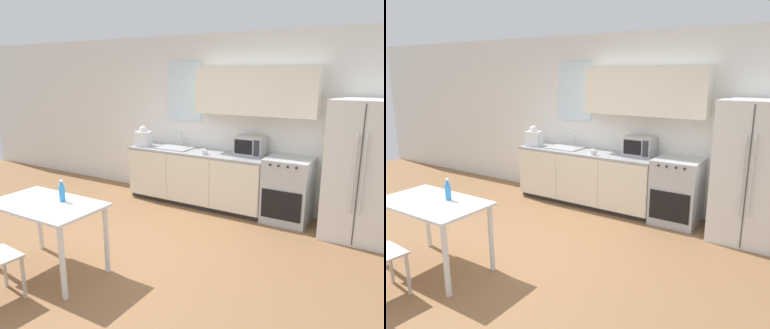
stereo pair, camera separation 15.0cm
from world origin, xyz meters
TOP-DOWN VIEW (x-y plane):
  - ground_plane at (0.00, 0.00)m, footprint 12.00×12.00m
  - wall_back at (0.10, 2.31)m, footprint 12.00×0.38m
  - kitchen_counter at (-0.26, 2.00)m, footprint 2.36×0.64m
  - oven_range at (1.24, 2.01)m, footprint 0.64×0.63m
  - refrigerator at (2.19, 1.94)m, footprint 0.85×0.79m
  - kitchen_sink at (-0.68, 2.01)m, footprint 0.57×0.43m
  - microwave at (0.59, 2.13)m, footprint 0.43×0.32m
  - coffee_mug at (-0.04, 1.81)m, footprint 0.11×0.08m
  - grocery_bag_0 at (-1.27, 1.91)m, footprint 0.28×0.26m
  - dining_table at (-0.55, -0.69)m, footprint 1.20×0.71m
  - drink_bottle at (-0.44, -0.56)m, footprint 0.06×0.06m

SIDE VIEW (x-z plane):
  - ground_plane at x=0.00m, z-range 0.00..0.00m
  - kitchen_counter at x=-0.26m, z-range 0.00..0.89m
  - oven_range at x=1.24m, z-range 0.00..0.93m
  - dining_table at x=-0.55m, z-range 0.27..1.04m
  - drink_bottle at x=-0.44m, z-range 0.75..0.99m
  - refrigerator at x=2.19m, z-range 0.00..1.79m
  - kitchen_sink at x=-0.68m, z-range 0.77..1.04m
  - coffee_mug at x=-0.04m, z-range 0.89..0.97m
  - microwave at x=0.59m, z-range 0.88..1.18m
  - grocery_bag_0 at x=-1.27m, z-range 0.86..1.20m
  - wall_back at x=0.10m, z-range 0.09..2.79m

